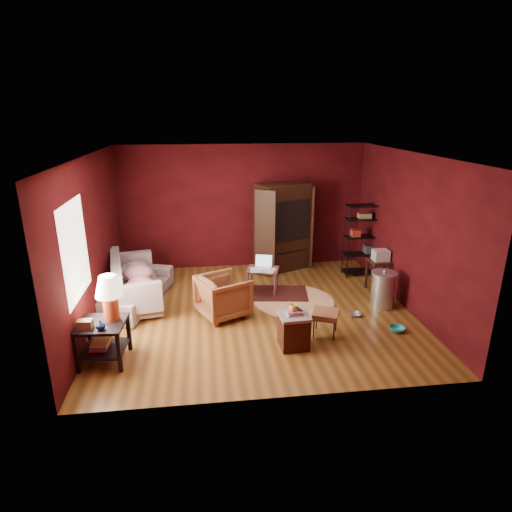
{
  "coord_description": "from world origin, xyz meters",
  "views": [
    {
      "loc": [
        -0.91,
        -7.01,
        3.46
      ],
      "look_at": [
        0.0,
        0.2,
        1.0
      ],
      "focal_mm": 30.0,
      "sensor_mm": 36.0,
      "label": 1
    }
  ],
  "objects_px": {
    "hamper": "(294,330)",
    "wire_shelving": "(363,237)",
    "side_table": "(106,311)",
    "tv_armoire": "(283,225)",
    "sofa": "(135,283)",
    "laptop_desk": "(263,271)",
    "armchair": "(223,294)"
  },
  "relations": [
    {
      "from": "hamper",
      "to": "wire_shelving",
      "type": "height_order",
      "value": "wire_shelving"
    },
    {
      "from": "side_table",
      "to": "tv_armoire",
      "type": "relative_size",
      "value": 0.65
    },
    {
      "from": "sofa",
      "to": "hamper",
      "type": "relative_size",
      "value": 3.27
    },
    {
      "from": "tv_armoire",
      "to": "laptop_desk",
      "type": "bearing_deg",
      "value": -138.75
    },
    {
      "from": "tv_armoire",
      "to": "wire_shelving",
      "type": "height_order",
      "value": "tv_armoire"
    },
    {
      "from": "side_table",
      "to": "wire_shelving",
      "type": "bearing_deg",
      "value": 30.38
    },
    {
      "from": "side_table",
      "to": "laptop_desk",
      "type": "relative_size",
      "value": 1.71
    },
    {
      "from": "sofa",
      "to": "wire_shelving",
      "type": "relative_size",
      "value": 1.3
    },
    {
      "from": "armchair",
      "to": "wire_shelving",
      "type": "distance_m",
      "value": 3.58
    },
    {
      "from": "armchair",
      "to": "hamper",
      "type": "bearing_deg",
      "value": -164.8
    },
    {
      "from": "sofa",
      "to": "laptop_desk",
      "type": "bearing_deg",
      "value": -70.11
    },
    {
      "from": "tv_armoire",
      "to": "wire_shelving",
      "type": "distance_m",
      "value": 1.78
    },
    {
      "from": "sofa",
      "to": "tv_armoire",
      "type": "relative_size",
      "value": 1.05
    },
    {
      "from": "tv_armoire",
      "to": "wire_shelving",
      "type": "relative_size",
      "value": 1.24
    },
    {
      "from": "armchair",
      "to": "tv_armoire",
      "type": "xyz_separation_m",
      "value": [
        1.48,
        2.25,
        0.62
      ]
    },
    {
      "from": "side_table",
      "to": "laptop_desk",
      "type": "xyz_separation_m",
      "value": [
        2.56,
        2.11,
        -0.31
      ]
    },
    {
      "from": "wire_shelving",
      "to": "sofa",
      "type": "bearing_deg",
      "value": -169.68
    },
    {
      "from": "side_table",
      "to": "wire_shelving",
      "type": "height_order",
      "value": "wire_shelving"
    },
    {
      "from": "side_table",
      "to": "tv_armoire",
      "type": "bearing_deg",
      "value": 47.26
    },
    {
      "from": "hamper",
      "to": "laptop_desk",
      "type": "relative_size",
      "value": 0.83
    },
    {
      "from": "armchair",
      "to": "hamper",
      "type": "xyz_separation_m",
      "value": [
        1.01,
        -1.21,
        -0.12
      ]
    },
    {
      "from": "side_table",
      "to": "hamper",
      "type": "xyz_separation_m",
      "value": [
        2.74,
        0.0,
        -0.49
      ]
    },
    {
      "from": "sofa",
      "to": "side_table",
      "type": "relative_size",
      "value": 1.6
    },
    {
      "from": "armchair",
      "to": "wire_shelving",
      "type": "height_order",
      "value": "wire_shelving"
    },
    {
      "from": "sofa",
      "to": "laptop_desk",
      "type": "height_order",
      "value": "sofa"
    },
    {
      "from": "tv_armoire",
      "to": "wire_shelving",
      "type": "xyz_separation_m",
      "value": [
        1.67,
        -0.61,
        -0.16
      ]
    },
    {
      "from": "laptop_desk",
      "to": "hamper",
      "type": "bearing_deg",
      "value": -68.83
    },
    {
      "from": "sofa",
      "to": "tv_armoire",
      "type": "xyz_separation_m",
      "value": [
        3.1,
        1.53,
        0.62
      ]
    },
    {
      "from": "laptop_desk",
      "to": "wire_shelving",
      "type": "bearing_deg",
      "value": 34.08
    },
    {
      "from": "armchair",
      "to": "tv_armoire",
      "type": "distance_m",
      "value": 2.76
    },
    {
      "from": "sofa",
      "to": "laptop_desk",
      "type": "distance_m",
      "value": 2.46
    },
    {
      "from": "side_table",
      "to": "wire_shelving",
      "type": "distance_m",
      "value": 5.65
    }
  ]
}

